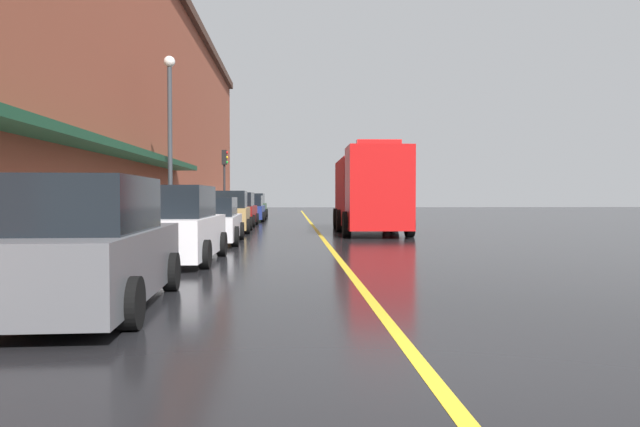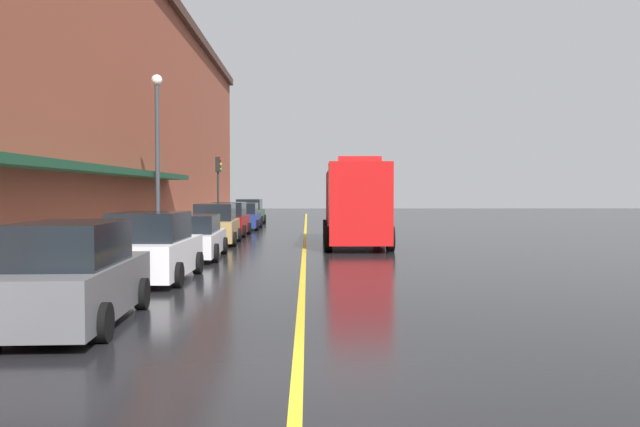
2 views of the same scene
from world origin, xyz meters
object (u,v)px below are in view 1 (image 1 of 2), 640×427
parked_car_4 (238,210)px  parking_meter_0 (236,203)px  parking_meter_3 (158,213)px  traffic_light_near (224,171)px  parked_car_1 (174,227)px  parked_car_3 (228,213)px  parked_car_0 (89,248)px  parked_car_5 (249,209)px  parking_meter_2 (132,216)px  fire_truck (369,192)px  parked_car_6 (253,206)px  parked_car_2 (212,221)px  street_lamp_left (170,125)px

parked_car_4 → parking_meter_0: 13.51m
parking_meter_3 → traffic_light_near: size_ratio=0.31×
parked_car_1 → parked_car_3: 11.99m
parked_car_1 → parked_car_3: parked_car_1 is taller
parking_meter_0 → parked_car_0: bearing=-88.0°
parked_car_5 → parking_meter_2: parked_car_5 is taller
parking_meter_3 → traffic_light_near: 18.32m
parked_car_0 → fire_truck: size_ratio=0.56×
fire_truck → parking_meter_3: fire_truck is taller
parked_car_0 → parked_car_6: (0.04, 35.47, -0.02)m
parked_car_5 → parking_meter_3: size_ratio=3.47×
parked_car_4 → parked_car_3: bearing=-179.2°
parked_car_0 → parked_car_3: parked_car_0 is taller
parked_car_4 → parking_meter_3: bearing=174.8°
parked_car_2 → fire_truck: 8.34m
parked_car_1 → street_lamp_left: (-1.93, 9.30, 3.55)m
parked_car_6 → street_lamp_left: (-1.95, -20.30, 3.56)m
parked_car_1 → parking_meter_3: (-1.33, 4.40, 0.21)m
parked_car_1 → parked_car_5: (0.17, 23.54, -0.08)m
parked_car_5 → parked_car_2: bearing=179.9°
parked_car_0 → parking_meter_2: (-1.31, 7.22, 0.20)m
parked_car_6 → street_lamp_left: bearing=175.2°
parked_car_5 → parking_meter_2: size_ratio=3.47×
parked_car_5 → parked_car_3: bearing=179.2°
parked_car_6 → parked_car_3: bearing=-179.2°
parked_car_1 → parking_meter_3: 4.60m
parked_car_2 → parking_meter_0: parked_car_2 is taller
parked_car_1 → street_lamp_left: street_lamp_left is taller
parked_car_2 → street_lamp_left: size_ratio=0.70×
parked_car_2 → parked_car_6: 23.78m
parked_car_0 → parked_car_2: 11.70m
parking_meter_2 → traffic_light_near: 21.35m
parked_car_6 → fire_truck: size_ratio=0.52×
parked_car_3 → parking_meter_2: parked_car_3 is taller
fire_truck → parked_car_4: bearing=-133.0°
parked_car_3 → parked_car_1: bearing=178.3°
parked_car_1 → parked_car_3: size_ratio=1.02×
parked_car_4 → parked_car_1: bearing=-179.3°
parked_car_0 → parking_meter_2: 7.34m
fire_truck → parked_car_2: bearing=-46.6°
fire_truck → street_lamp_left: size_ratio=1.23×
parked_car_1 → parked_car_2: (0.16, 5.82, -0.12)m
parking_meter_2 → traffic_light_near: bearing=89.8°
parking_meter_2 → parked_car_4: bearing=85.1°
parking_meter_3 → street_lamp_left: size_ratio=0.19×
traffic_light_near → parked_car_3: bearing=-83.0°
parked_car_4 → traffic_light_near: 5.86m
fire_truck → parking_meter_3: size_ratio=6.40×
street_lamp_left → parked_car_6: bearing=84.5°
parked_car_2 → fire_truck: (6.08, 5.61, 1.05)m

